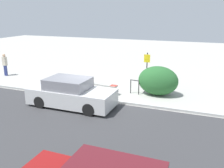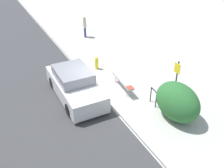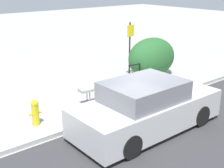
# 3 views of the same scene
# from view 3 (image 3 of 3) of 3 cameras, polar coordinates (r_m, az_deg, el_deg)

# --- Properties ---
(ground_plane) EXTENTS (60.00, 60.00, 0.00)m
(ground_plane) POSITION_cam_3_polar(r_m,az_deg,el_deg) (10.09, 4.20, -4.47)
(ground_plane) COLOR #ADAAA3
(curb) EXTENTS (60.00, 0.20, 0.13)m
(curb) POSITION_cam_3_polar(r_m,az_deg,el_deg) (10.07, 4.21, -4.13)
(curb) COLOR #B7B7B2
(curb) RESTS_ON ground_plane
(bench) EXTENTS (2.05, 0.52, 0.57)m
(bench) POSITION_cam_3_polar(r_m,az_deg,el_deg) (10.59, -0.98, -0.31)
(bench) COLOR gray
(bench) RESTS_ON ground_plane
(bike_rack) EXTENTS (0.55, 0.11, 0.83)m
(bike_rack) POSITION_cam_3_polar(r_m,az_deg,el_deg) (12.19, 4.12, 2.19)
(bike_rack) COLOR black
(bike_rack) RESTS_ON ground_plane
(sign_post) EXTENTS (0.36, 0.08, 2.30)m
(sign_post) POSITION_cam_3_polar(r_m,az_deg,el_deg) (12.86, 3.29, 7.14)
(sign_post) COLOR black
(sign_post) RESTS_ON ground_plane
(fire_hydrant) EXTENTS (0.36, 0.22, 0.77)m
(fire_hydrant) POSITION_cam_3_polar(r_m,az_deg,el_deg) (9.08, -13.85, -4.95)
(fire_hydrant) COLOR gold
(fire_hydrant) RESTS_ON ground_plane
(shrub_hedge) EXTENTS (2.25, 1.52, 1.66)m
(shrub_hedge) POSITION_cam_3_polar(r_m,az_deg,el_deg) (13.18, 7.26, 4.83)
(shrub_hedge) COLOR #28602D
(shrub_hedge) RESTS_ON ground_plane
(parked_car_near) EXTENTS (4.33, 1.78, 1.43)m
(parked_car_near) POSITION_cam_3_polar(r_m,az_deg,el_deg) (8.51, 6.36, -4.35)
(parked_car_near) COLOR black
(parked_car_near) RESTS_ON ground_plane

